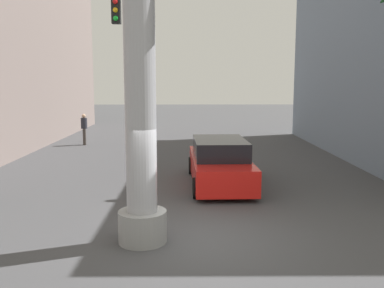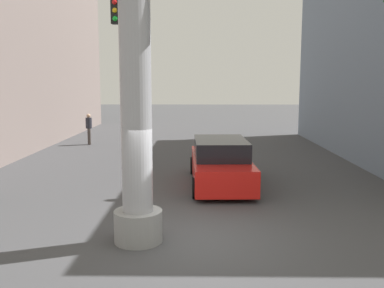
# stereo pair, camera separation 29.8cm
# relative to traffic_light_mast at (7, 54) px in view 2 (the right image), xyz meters

# --- Properties ---
(ground_plane) EXTENTS (92.72, 92.72, 0.00)m
(ground_plane) POSITION_rel_traffic_light_mast_xyz_m (5.21, 6.93, -4.26)
(ground_plane) COLOR #424244
(traffic_light_mast) EXTENTS (5.86, 0.32, 5.97)m
(traffic_light_mast) POSITION_rel_traffic_light_mast_xyz_m (0.00, 0.00, 0.00)
(traffic_light_mast) COLOR #333333
(traffic_light_mast) RESTS_ON ground
(car_lead) EXTENTS (2.12, 5.00, 1.56)m
(car_lead) POSITION_rel_traffic_light_mast_xyz_m (6.16, 2.07, -3.52)
(car_lead) COLOR black
(car_lead) RESTS_ON ground
(pedestrian_far_left) EXTENTS (0.45, 0.45, 1.72)m
(pedestrian_far_left) POSITION_rel_traffic_light_mast_xyz_m (-0.67, 11.32, -3.25)
(pedestrian_far_left) COLOR #3F3833
(pedestrian_far_left) RESTS_ON ground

